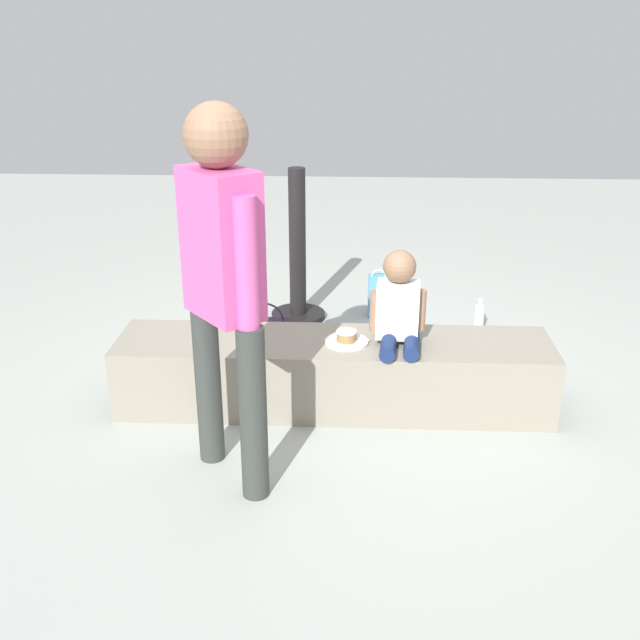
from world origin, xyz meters
name	(u,v)px	position (x,y,z in m)	size (l,w,h in m)	color
ground_plane	(333,404)	(0.00, 0.00, 0.00)	(12.00, 12.00, 0.00)	#9EA59D
concrete_ledge	(333,373)	(0.00, 0.00, 0.18)	(2.21, 0.47, 0.37)	gray
child_seated	(399,305)	(0.32, -0.04, 0.58)	(0.28, 0.32, 0.48)	navy
adult_standing	(223,268)	(-0.42, -0.66, 0.97)	(0.36, 0.39, 1.60)	#323633
cake_plate	(347,339)	(0.07, -0.02, 0.39)	(0.22, 0.22, 0.07)	white
gift_bag	(386,296)	(0.32, 1.27, 0.14)	(0.24, 0.12, 0.33)	#4C99E0
railing_post	(298,266)	(-0.27, 1.19, 0.37)	(0.36, 0.36, 1.01)	black
water_bottle_near_gift	(398,347)	(0.36, 0.54, 0.09)	(0.06, 0.06, 0.20)	silver
water_bottle_far_side	(479,317)	(0.91, 1.01, 0.11)	(0.06, 0.06, 0.23)	silver
party_cup_red	(415,328)	(0.49, 0.94, 0.05)	(0.09, 0.09, 0.09)	red
cake_box_white	(485,359)	(0.87, 0.49, 0.05)	(0.27, 0.26, 0.10)	white
handbag_black_leather	(266,337)	(-0.42, 0.57, 0.13)	(0.30, 0.11, 0.35)	black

